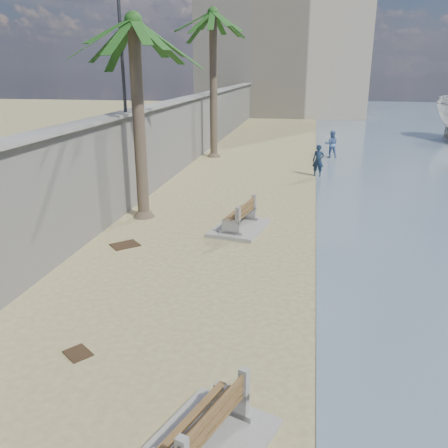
{
  "coord_description": "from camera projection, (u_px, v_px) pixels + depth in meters",
  "views": [
    {
      "loc": [
        1.69,
        -4.83,
        5.2
      ],
      "look_at": [
        -0.5,
        7.0,
        1.2
      ],
      "focal_mm": 38.0,
      "sensor_mm": 36.0,
      "label": 1
    }
  ],
  "objects": [
    {
      "name": "seawall",
      "position": [
        182.0,
        134.0,
        25.45
      ],
      "size": [
        0.45,
        70.0,
        3.5
      ],
      "primitive_type": "cube",
      "color": "gray",
      "rests_on": "ground_plane"
    },
    {
      "name": "wall_cap",
      "position": [
        181.0,
        100.0,
        24.88
      ],
      "size": [
        0.8,
        70.0,
        0.12
      ],
      "primitive_type": "cube",
      "color": "gray",
      "rests_on": "seawall"
    },
    {
      "name": "end_building",
      "position": [
        284.0,
        50.0,
        53.09
      ],
      "size": [
        18.0,
        12.0,
        14.0
      ],
      "primitive_type": "cube",
      "color": "#B7AA93",
      "rests_on": "ground_plane"
    },
    {
      "name": "bench_near",
      "position": [
        203.0,
        431.0,
        6.58
      ],
      "size": [
        2.13,
        2.54,
        0.9
      ],
      "color": "gray",
      "rests_on": "ground_plane"
    },
    {
      "name": "bench_far",
      "position": [
        240.0,
        218.0,
        15.77
      ],
      "size": [
        1.94,
        2.51,
        0.95
      ],
      "color": "gray",
      "rests_on": "ground_plane"
    },
    {
      "name": "palm_mid",
      "position": [
        133.0,
        23.0,
        15.22
      ],
      "size": [
        5.0,
        5.0,
        7.51
      ],
      "color": "brown",
      "rests_on": "ground_plane"
    },
    {
      "name": "palm_back",
      "position": [
        213.0,
        15.0,
        26.31
      ],
      "size": [
        5.0,
        5.0,
        8.96
      ],
      "color": "brown",
      "rests_on": "ground_plane"
    },
    {
      "name": "streetlight",
      "position": [
        120.0,
        23.0,
        16.42
      ],
      "size": [
        0.28,
        0.28,
        5.12
      ],
      "color": "#2D2D33",
      "rests_on": "wall_cap"
    },
    {
      "name": "person_a",
      "position": [
        318.0,
        158.0,
        23.39
      ],
      "size": [
        0.72,
        0.56,
        1.8
      ],
      "primitive_type": "imported",
      "rotation": [
        0.0,
        0.0,
        -0.2
      ],
      "color": "#16263C",
      "rests_on": "ground_plane"
    },
    {
      "name": "person_b",
      "position": [
        331.0,
        143.0,
        28.25
      ],
      "size": [
        0.9,
        0.73,
        1.78
      ],
      "primitive_type": "imported",
      "rotation": [
        0.0,
        0.0,
        3.21
      ],
      "color": "#4D6AA0",
      "rests_on": "ground_plane"
    },
    {
      "name": "debris_c",
      "position": [
        125.0,
        245.0,
        14.51
      ],
      "size": [
        1.02,
        1.01,
        0.03
      ],
      "primitive_type": "cube",
      "rotation": [
        0.0,
        0.0,
        0.76
      ],
      "color": "#382616",
      "rests_on": "ground_plane"
    },
    {
      "name": "debris_d",
      "position": [
        78.0,
        353.0,
        9.02
      ],
      "size": [
        0.66,
        0.64,
        0.03
      ],
      "primitive_type": "cube",
      "rotation": [
        0.0,
        0.0,
        5.63
      ],
      "color": "#382616",
      "rests_on": "ground_plane"
    }
  ]
}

